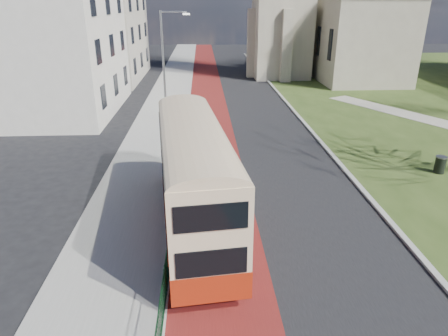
{
  "coord_description": "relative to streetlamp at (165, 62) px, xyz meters",
  "views": [
    {
      "loc": [
        -1.68,
        -12.29,
        8.59
      ],
      "look_at": [
        -0.81,
        3.59,
        2.0
      ],
      "focal_mm": 32.0,
      "sensor_mm": 36.0,
      "label": 1
    }
  ],
  "objects": [
    {
      "name": "ground",
      "position": [
        4.35,
        -18.0,
        -4.59
      ],
      "size": [
        160.0,
        160.0,
        0.0
      ],
      "primitive_type": "plane",
      "color": "black",
      "rests_on": "ground"
    },
    {
      "name": "road_carriageway",
      "position": [
        5.85,
        2.0,
        -4.59
      ],
      "size": [
        9.0,
        120.0,
        0.01
      ],
      "primitive_type": "cube",
      "color": "black",
      "rests_on": "ground"
    },
    {
      "name": "bus_lane",
      "position": [
        3.15,
        2.0,
        -4.59
      ],
      "size": [
        3.4,
        120.0,
        0.01
      ],
      "primitive_type": "cube",
      "color": "#591414",
      "rests_on": "ground"
    },
    {
      "name": "pavement_west",
      "position": [
        -0.65,
        2.0,
        -4.53
      ],
      "size": [
        4.0,
        120.0,
        0.12
      ],
      "primitive_type": "cube",
      "color": "gray",
      "rests_on": "ground"
    },
    {
      "name": "kerb_west",
      "position": [
        1.35,
        2.0,
        -4.53
      ],
      "size": [
        0.25,
        120.0,
        0.13
      ],
      "primitive_type": "cube",
      "color": "#999993",
      "rests_on": "ground"
    },
    {
      "name": "kerb_east",
      "position": [
        10.45,
        4.0,
        -4.53
      ],
      "size": [
        0.25,
        80.0,
        0.13
      ],
      "primitive_type": "cube",
      "color": "#999993",
      "rests_on": "ground"
    },
    {
      "name": "pedestrian_railing",
      "position": [
        1.4,
        -14.0,
        -4.04
      ],
      "size": [
        0.07,
        24.0,
        1.12
      ],
      "color": "#0B3319",
      "rests_on": "ground"
    },
    {
      "name": "street_block_near",
      "position": [
        -9.65,
        4.0,
        1.92
      ],
      "size": [
        10.3,
        14.3,
        13.0
      ],
      "color": "beige",
      "rests_on": "ground"
    },
    {
      "name": "street_block_far",
      "position": [
        -9.65,
        20.0,
        1.17
      ],
      "size": [
        10.3,
        16.3,
        11.5
      ],
      "color": "#B3AA97",
      "rests_on": "ground"
    },
    {
      "name": "streetlamp",
      "position": [
        0.0,
        0.0,
        0.0
      ],
      "size": [
        2.13,
        0.18,
        8.0
      ],
      "color": "gray",
      "rests_on": "pavement_west"
    },
    {
      "name": "bus",
      "position": [
        2.26,
        -15.92,
        -2.15
      ],
      "size": [
        3.51,
        10.46,
        4.29
      ],
      "rotation": [
        0.0,
        0.0,
        0.11
      ],
      "color": "#99240E",
      "rests_on": "ground"
    },
    {
      "name": "litter_bin",
      "position": [
        15.43,
        -10.98,
        -4.08
      ],
      "size": [
        0.73,
        0.73,
        0.94
      ],
      "rotation": [
        0.0,
        0.0,
        0.3
      ],
      "color": "black",
      "rests_on": "grass_green"
    }
  ]
}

